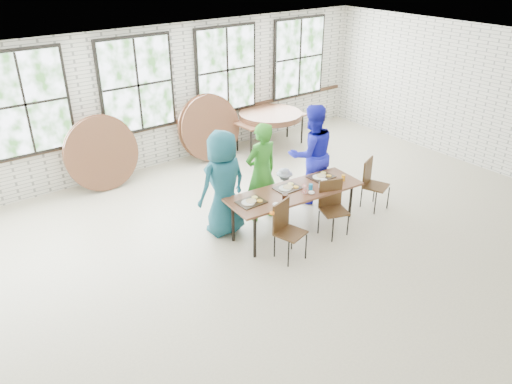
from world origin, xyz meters
The scene contains 13 objects.
room centered at (0.00, 4.44, 1.83)m, with size 12.00×12.00×12.00m.
dining_table centered at (0.93, 0.54, 0.69)m, with size 2.46×1.01×0.74m.
chair_near_left centered at (0.26, -0.02, 0.56)m, with size 0.51×0.50×0.95m.
chair_near_right centered at (1.37, 0.07, 0.56)m, with size 0.53×0.52×0.95m.
chair_spare centered at (2.59, 0.29, 0.56)m, with size 0.54×0.53×0.95m.
adult_teal centered at (-0.09, 1.19, 0.92)m, with size 0.89×0.58×1.83m, color navy.
adult_green centered at (0.71, 1.19, 0.90)m, with size 0.66×0.43×1.80m, color #2C7E21.
toddler centered at (1.24, 1.19, 0.41)m, with size 0.54×0.31×0.83m, color #111B37.
adult_blue centered at (1.89, 1.19, 0.95)m, with size 0.93×0.72×1.90m, color #1C1FC5.
storage_table centered at (3.00, 3.81, 0.69)m, with size 1.84×0.86×0.74m.
tabletop_clutter centered at (1.02, 0.51, 0.77)m, with size 2.04×0.60×0.11m.
round_tops_stacked centered at (3.00, 3.81, 0.80)m, with size 1.50×1.50×0.13m.
round_tops_leaning centered at (0.21, 4.11, 0.73)m, with size 4.05×0.47×1.49m.
Camera 1 is at (-4.13, -5.07, 4.52)m, focal length 35.00 mm.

